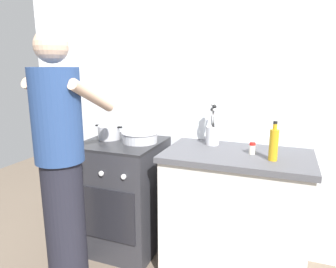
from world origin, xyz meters
name	(u,v)px	position (x,y,z in m)	size (l,w,h in m)	color
ground	(156,263)	(0.00, 0.00, 0.00)	(6.00, 6.00, 0.00)	#6B5B4C
back_wall	(202,96)	(0.20, 0.50, 1.25)	(3.20, 0.10, 2.50)	silver
countertop	(234,213)	(0.55, 0.15, 0.45)	(1.00, 0.60, 0.90)	silver
stove_range	(124,195)	(-0.35, 0.15, 0.45)	(0.60, 0.62, 0.90)	#2D2D33
pot	(109,132)	(-0.49, 0.18, 0.96)	(0.24, 0.17, 0.11)	#B2B2B7
mixing_bowl	(140,136)	(-0.21, 0.18, 0.95)	(0.29, 0.29, 0.08)	#B7B7BC
utensil_crock	(213,131)	(0.34, 0.31, 1.00)	(0.10, 0.10, 0.33)	silver
spice_bottle	(252,148)	(0.65, 0.16, 0.94)	(0.04, 0.04, 0.08)	silver
oil_bottle	(274,144)	(0.78, 0.06, 1.01)	(0.06, 0.06, 0.25)	gold
person	(61,167)	(-0.47, -0.43, 0.86)	(0.41, 0.50, 1.70)	black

